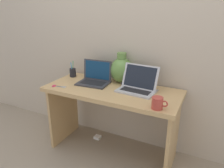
% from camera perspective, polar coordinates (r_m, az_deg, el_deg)
% --- Properties ---
extents(ground_plane, '(6.00, 6.00, 0.00)m').
position_cam_1_polar(ground_plane, '(2.42, 0.00, -17.36)').
color(ground_plane, gray).
extents(back_wall, '(4.40, 0.04, 2.40)m').
position_cam_1_polar(back_wall, '(2.22, 3.76, 13.12)').
color(back_wall, '#BCAD99').
rests_on(back_wall, ground).
extents(desk, '(1.30, 0.56, 0.72)m').
position_cam_1_polar(desk, '(2.12, 0.00, -5.41)').
color(desk, tan).
rests_on(desk, ground).
extents(laptop_left, '(0.33, 0.25, 0.22)m').
position_cam_1_polar(laptop_left, '(2.21, -4.49, 1.84)').
color(laptop_left, '#333338').
rests_on(laptop_left, desk).
extents(laptop_right, '(0.36, 0.26, 0.23)m').
position_cam_1_polar(laptop_right, '(2.01, 6.94, -0.04)').
color(laptop_right, '#B2B2B7').
rests_on(laptop_right, desk).
extents(green_vase, '(0.23, 0.23, 0.31)m').
position_cam_1_polar(green_vase, '(2.20, 2.54, 3.86)').
color(green_vase, '#5B843D').
rests_on(green_vase, desk).
extents(coffee_mug, '(0.13, 0.09, 0.09)m').
position_cam_1_polar(coffee_mug, '(1.69, 12.01, -4.97)').
color(coffee_mug, '#B23D33').
rests_on(coffee_mug, desk).
extents(pen_cup, '(0.07, 0.07, 0.18)m').
position_cam_1_polar(pen_cup, '(2.44, -10.38, 3.05)').
color(pen_cup, black).
rests_on(pen_cup, desk).
extents(scissors, '(0.15, 0.07, 0.01)m').
position_cam_1_polar(scissors, '(2.19, -14.53, -0.55)').
color(scissors, '#B7B7BC').
rests_on(scissors, desk).
extents(power_brick, '(0.07, 0.07, 0.03)m').
position_cam_1_polar(power_brick, '(2.60, -3.87, -13.90)').
color(power_brick, white).
rests_on(power_brick, ground).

